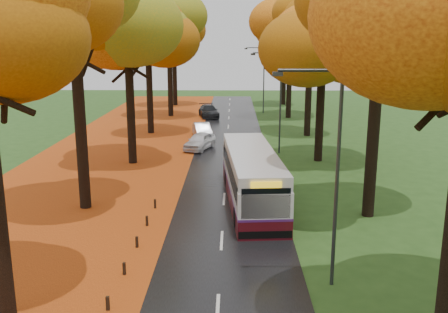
{
  "coord_description": "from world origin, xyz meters",
  "views": [
    {
      "loc": [
        0.5,
        -9.1,
        8.94
      ],
      "look_at": [
        0.0,
        17.69,
        2.6
      ],
      "focal_mm": 40.0,
      "sensor_mm": 36.0,
      "label": 1
    }
  ],
  "objects_px": {
    "streetlamp_near": "(331,162)",
    "streetlamp_mid": "(277,94)",
    "car_silver": "(202,130)",
    "car_white": "(200,141)",
    "streetlamp_far": "(262,75)",
    "bus": "(252,176)",
    "car_dark": "(209,111)"
  },
  "relations": [
    {
      "from": "streetlamp_near",
      "to": "streetlamp_far",
      "type": "bearing_deg",
      "value": 90.0
    },
    {
      "from": "bus",
      "to": "car_silver",
      "type": "height_order",
      "value": "bus"
    },
    {
      "from": "streetlamp_near",
      "to": "streetlamp_mid",
      "type": "distance_m",
      "value": 22.0
    },
    {
      "from": "streetlamp_far",
      "to": "bus",
      "type": "bearing_deg",
      "value": -93.99
    },
    {
      "from": "streetlamp_near",
      "to": "bus",
      "type": "height_order",
      "value": "streetlamp_near"
    },
    {
      "from": "streetlamp_far",
      "to": "car_white",
      "type": "bearing_deg",
      "value": -106.51
    },
    {
      "from": "streetlamp_near",
      "to": "car_silver",
      "type": "xyz_separation_m",
      "value": [
        -6.3,
        28.13,
        -4.01
      ]
    },
    {
      "from": "streetlamp_mid",
      "to": "car_silver",
      "type": "xyz_separation_m",
      "value": [
        -6.3,
        6.13,
        -4.01
      ]
    },
    {
      "from": "streetlamp_near",
      "to": "bus",
      "type": "xyz_separation_m",
      "value": [
        -2.41,
        9.46,
        -3.15
      ]
    },
    {
      "from": "car_dark",
      "to": "bus",
      "type": "bearing_deg",
      "value": -94.13
    },
    {
      "from": "streetlamp_near",
      "to": "car_dark",
      "type": "bearing_deg",
      "value": 98.85
    },
    {
      "from": "car_dark",
      "to": "streetlamp_far",
      "type": "bearing_deg",
      "value": 18.21
    },
    {
      "from": "car_silver",
      "to": "car_white",
      "type": "bearing_deg",
      "value": -100.31
    },
    {
      "from": "streetlamp_far",
      "to": "car_dark",
      "type": "bearing_deg",
      "value": -150.51
    },
    {
      "from": "car_white",
      "to": "car_dark",
      "type": "height_order",
      "value": "car_dark"
    },
    {
      "from": "streetlamp_far",
      "to": "car_white",
      "type": "distance_m",
      "value": 22.16
    },
    {
      "from": "streetlamp_near",
      "to": "bus",
      "type": "distance_m",
      "value": 10.26
    },
    {
      "from": "streetlamp_mid",
      "to": "bus",
      "type": "height_order",
      "value": "streetlamp_mid"
    },
    {
      "from": "car_dark",
      "to": "car_white",
      "type": "bearing_deg",
      "value": -100.95
    },
    {
      "from": "streetlamp_mid",
      "to": "streetlamp_far",
      "type": "xyz_separation_m",
      "value": [
        0.0,
        22.0,
        0.0
      ]
    },
    {
      "from": "streetlamp_mid",
      "to": "car_white",
      "type": "height_order",
      "value": "streetlamp_mid"
    },
    {
      "from": "streetlamp_far",
      "to": "bus",
      "type": "distance_m",
      "value": 34.76
    },
    {
      "from": "car_silver",
      "to": "car_dark",
      "type": "height_order",
      "value": "car_dark"
    },
    {
      "from": "streetlamp_near",
      "to": "streetlamp_far",
      "type": "distance_m",
      "value": 44.0
    },
    {
      "from": "streetlamp_mid",
      "to": "car_silver",
      "type": "bearing_deg",
      "value": 135.79
    },
    {
      "from": "bus",
      "to": "streetlamp_far",
      "type": "bearing_deg",
      "value": 81.51
    },
    {
      "from": "car_dark",
      "to": "streetlamp_near",
      "type": "bearing_deg",
      "value": -92.43
    },
    {
      "from": "car_white",
      "to": "car_silver",
      "type": "distance_m",
      "value": 5.03
    },
    {
      "from": "bus",
      "to": "streetlamp_mid",
      "type": "bearing_deg",
      "value": 74.63
    },
    {
      "from": "streetlamp_near",
      "to": "streetlamp_far",
      "type": "relative_size",
      "value": 1.0
    },
    {
      "from": "car_silver",
      "to": "streetlamp_mid",
      "type": "bearing_deg",
      "value": -55.69
    },
    {
      "from": "streetlamp_mid",
      "to": "streetlamp_far",
      "type": "height_order",
      "value": "same"
    }
  ]
}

